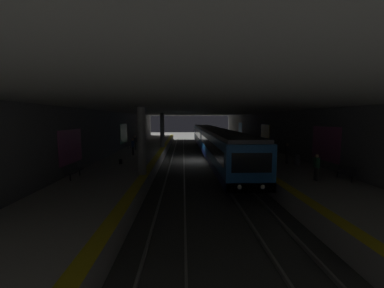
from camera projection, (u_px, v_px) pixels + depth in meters
The scene contains 23 objects.
ground_plane at pixel (197, 161), 28.18m from camera, with size 120.00×120.00×0.00m, color #42423F.
track_left at pixel (216, 160), 28.25m from camera, with size 60.00×1.53×0.16m.
track_right at pixel (178, 160), 28.09m from camera, with size 60.00×1.53×0.16m.
platform_left at pixel (253, 156), 28.36m from camera, with size 60.00×5.30×1.06m.
platform_right at pixel (140, 156), 27.89m from camera, with size 60.00×5.30×1.06m.
wall_left at pixel (278, 136), 28.24m from camera, with size 60.00×0.56×5.60m.
wall_right at pixel (113, 137), 27.58m from camera, with size 60.00×0.56×5.60m.
ceiling_slab at pixel (197, 110), 27.58m from camera, with size 60.00×19.40×0.40m.
pillar_near at pixel (142, 141), 16.36m from camera, with size 0.56×0.56×4.55m.
pillar_far at pixel (162, 130), 32.51m from camera, with size 0.56×0.56×4.55m.
metro_train at pixel (212, 140), 32.09m from camera, with size 37.65×2.83×3.49m.
bench_left_near at pixel (346, 171), 15.10m from camera, with size 1.70×0.47×0.86m.
bench_left_mid at pixel (268, 146), 29.02m from camera, with size 1.70×0.47×0.86m.
bench_left_far at pixel (245, 139), 39.42m from camera, with size 1.70×0.47×0.86m.
bench_right_near at pixel (74, 170), 15.49m from camera, with size 1.70×0.47×0.86m.
bench_right_mid at pixel (129, 144), 31.11m from camera, with size 1.70×0.47×0.86m.
bench_right_far at pixel (143, 138), 42.17m from camera, with size 1.70×0.47×0.86m.
person_waiting_near at pixel (133, 146), 25.31m from camera, with size 0.60×0.24×1.74m.
person_walking_mid at pixel (287, 152), 20.60m from camera, with size 0.60×0.23×1.71m.
person_standing_far at pixel (135, 142), 29.82m from camera, with size 0.60×0.23×1.71m.
person_boarding at pixel (316, 166), 14.84m from camera, with size 0.60×0.22×1.64m.
backpack_on_floor at pixel (121, 162), 20.39m from camera, with size 0.30×0.20×0.40m.
trash_bin at pixel (297, 160), 20.00m from camera, with size 0.44×0.44×0.85m.
Camera 1 is at (-27.79, 1.55, 4.81)m, focal length 22.81 mm.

